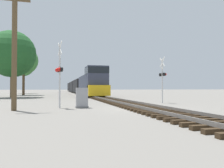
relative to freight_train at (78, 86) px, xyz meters
name	(u,v)px	position (x,y,z in m)	size (l,w,h in m)	color
ground_plane	(141,108)	(0.00, -48.23, -1.87)	(400.00, 400.00, 0.00)	slate
rail_track_bed	(141,106)	(0.00, -48.23, -1.73)	(2.60, 160.00, 0.31)	#382819
freight_train	(78,86)	(0.00, 0.00, 0.00)	(3.02, 69.16, 4.50)	#33384C
crossing_signal_near	(59,71)	(-5.33, -46.74, 0.66)	(0.53, 1.01, 4.52)	silver
crossing_signal_far	(163,76)	(3.84, -43.73, 0.56)	(0.32, 1.00, 4.20)	silver
relay_cabinet	(82,98)	(-3.82, -46.87, -1.19)	(0.87, 0.54, 1.38)	slate
utility_pole	(14,48)	(-7.99, -47.69, 1.91)	(1.80, 0.31, 7.33)	brown
tree_far_right	(12,54)	(-11.96, -27.71, 4.46)	(6.79, 6.79, 9.73)	brown
tree_mid_background	(24,61)	(-11.90, -16.99, 4.82)	(5.43, 5.43, 9.43)	brown
tree_deep_background	(24,66)	(-13.80, -3.75, 5.04)	(5.07, 5.07, 9.48)	brown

